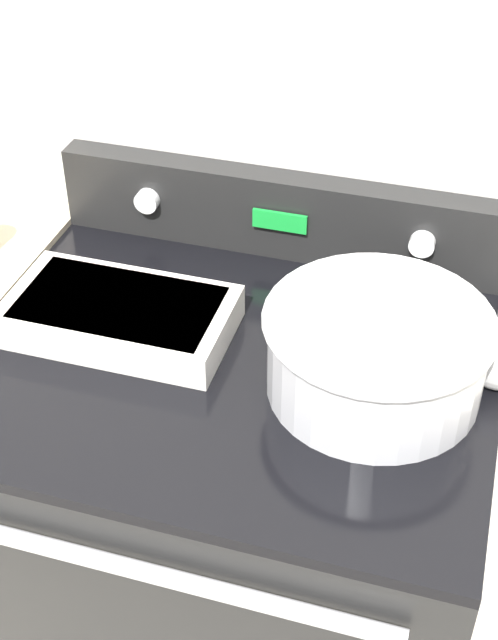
% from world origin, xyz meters
% --- Properties ---
extents(kitchen_wall, '(8.00, 0.05, 2.50)m').
position_xyz_m(kitchen_wall, '(0.00, 0.66, 1.25)').
color(kitchen_wall, silver).
rests_on(kitchen_wall, ground_plane).
extents(stove_range, '(0.76, 0.65, 0.90)m').
position_xyz_m(stove_range, '(0.00, 0.31, 0.45)').
color(stove_range, black).
rests_on(stove_range, ground_plane).
extents(control_panel, '(0.76, 0.07, 0.14)m').
position_xyz_m(control_panel, '(0.00, 0.60, 0.98)').
color(control_panel, black).
rests_on(control_panel, stove_range).
extents(mixing_bowl, '(0.31, 0.31, 0.12)m').
position_xyz_m(mixing_bowl, '(0.20, 0.30, 0.98)').
color(mixing_bowl, silver).
rests_on(mixing_bowl, stove_range).
extents(casserole_dish, '(0.33, 0.18, 0.05)m').
position_xyz_m(casserole_dish, '(-0.18, 0.32, 0.93)').
color(casserole_dish, silver).
rests_on(casserole_dish, stove_range).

